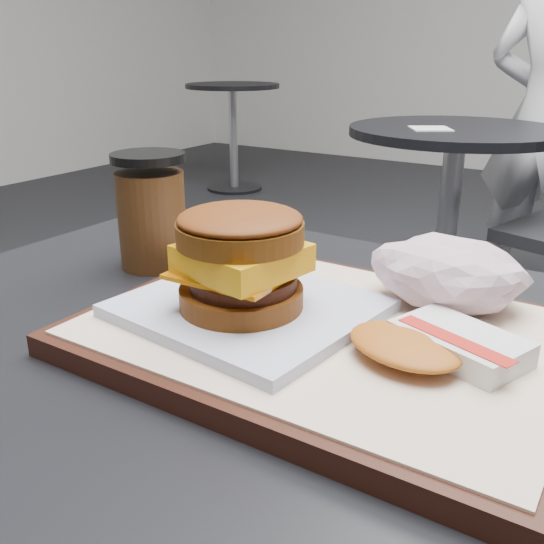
{
  "coord_description": "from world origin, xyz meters",
  "views": [
    {
      "loc": [
        0.23,
        -0.37,
        1.0
      ],
      "look_at": [
        -0.0,
        -0.0,
        0.83
      ],
      "focal_mm": 40.0,
      "sensor_mm": 36.0,
      "label": 1
    }
  ],
  "objects_px": {
    "crumpled_wrapper": "(448,272)",
    "neighbor_table": "(451,187)",
    "coffee_cup": "(152,214)",
    "customer_table": "(276,528)",
    "hash_brown": "(435,344)",
    "serving_tray": "(328,336)",
    "breakfast_sandwich": "(243,272)"
  },
  "relations": [
    {
      "from": "crumpled_wrapper",
      "to": "neighbor_table",
      "type": "bearing_deg",
      "value": 106.28
    },
    {
      "from": "breakfast_sandwich",
      "to": "neighbor_table",
      "type": "height_order",
      "value": "breakfast_sandwich"
    },
    {
      "from": "crumpled_wrapper",
      "to": "neighbor_table",
      "type": "xyz_separation_m",
      "value": [
        -0.45,
        1.54,
        -0.27
      ]
    },
    {
      "from": "serving_tray",
      "to": "neighbor_table",
      "type": "distance_m",
      "value": 1.69
    },
    {
      "from": "customer_table",
      "to": "serving_tray",
      "type": "xyz_separation_m",
      "value": [
        0.03,
        0.02,
        0.2
      ]
    },
    {
      "from": "breakfast_sandwich",
      "to": "crumpled_wrapper",
      "type": "height_order",
      "value": "breakfast_sandwich"
    },
    {
      "from": "serving_tray",
      "to": "coffee_cup",
      "type": "relative_size",
      "value": 3.06
    },
    {
      "from": "crumpled_wrapper",
      "to": "neighbor_table",
      "type": "relative_size",
      "value": 0.17
    },
    {
      "from": "crumpled_wrapper",
      "to": "coffee_cup",
      "type": "relative_size",
      "value": 1.04
    },
    {
      "from": "neighbor_table",
      "to": "customer_table",
      "type": "bearing_deg",
      "value": -78.02
    },
    {
      "from": "serving_tray",
      "to": "breakfast_sandwich",
      "type": "xyz_separation_m",
      "value": [
        -0.07,
        -0.02,
        0.05
      ]
    },
    {
      "from": "breakfast_sandwich",
      "to": "coffee_cup",
      "type": "height_order",
      "value": "coffee_cup"
    },
    {
      "from": "coffee_cup",
      "to": "neighbor_table",
      "type": "xyz_separation_m",
      "value": [
        -0.13,
        1.56,
        -0.28
      ]
    },
    {
      "from": "coffee_cup",
      "to": "customer_table",
      "type": "bearing_deg",
      "value": -22.81
    },
    {
      "from": "customer_table",
      "to": "breakfast_sandwich",
      "type": "bearing_deg",
      "value": -178.49
    },
    {
      "from": "hash_brown",
      "to": "serving_tray",
      "type": "bearing_deg",
      "value": 175.57
    },
    {
      "from": "serving_tray",
      "to": "neighbor_table",
      "type": "height_order",
      "value": "serving_tray"
    },
    {
      "from": "coffee_cup",
      "to": "crumpled_wrapper",
      "type": "bearing_deg",
      "value": 4.19
    },
    {
      "from": "coffee_cup",
      "to": "hash_brown",
      "type": "bearing_deg",
      "value": -12.6
    },
    {
      "from": "hash_brown",
      "to": "crumpled_wrapper",
      "type": "bearing_deg",
      "value": 103.67
    },
    {
      "from": "serving_tray",
      "to": "customer_table",
      "type": "bearing_deg",
      "value": -146.8
    },
    {
      "from": "customer_table",
      "to": "neighbor_table",
      "type": "distance_m",
      "value": 1.69
    },
    {
      "from": "customer_table",
      "to": "hash_brown",
      "type": "bearing_deg",
      "value": 7.22
    },
    {
      "from": "breakfast_sandwich",
      "to": "crumpled_wrapper",
      "type": "relative_size",
      "value": 1.61
    },
    {
      "from": "hash_brown",
      "to": "coffee_cup",
      "type": "xyz_separation_m",
      "value": [
        -0.34,
        0.08,
        0.03
      ]
    },
    {
      "from": "breakfast_sandwich",
      "to": "coffee_cup",
      "type": "xyz_separation_m",
      "value": [
        -0.19,
        0.09,
        -0.0
      ]
    },
    {
      "from": "breakfast_sandwich",
      "to": "crumpled_wrapper",
      "type": "distance_m",
      "value": 0.17
    },
    {
      "from": "breakfast_sandwich",
      "to": "customer_table",
      "type": "bearing_deg",
      "value": 1.51
    },
    {
      "from": "hash_brown",
      "to": "coffee_cup",
      "type": "relative_size",
      "value": 1.06
    },
    {
      "from": "neighbor_table",
      "to": "breakfast_sandwich",
      "type": "bearing_deg",
      "value": -79.07
    },
    {
      "from": "hash_brown",
      "to": "crumpled_wrapper",
      "type": "distance_m",
      "value": 0.1
    },
    {
      "from": "crumpled_wrapper",
      "to": "hash_brown",
      "type": "bearing_deg",
      "value": -76.33
    }
  ]
}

